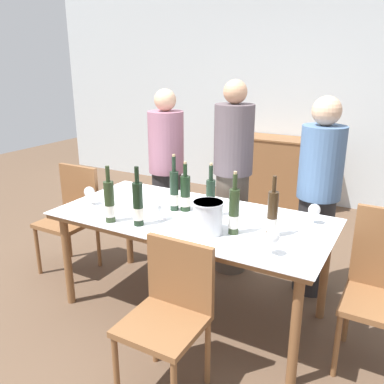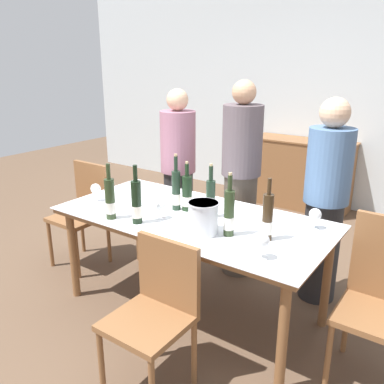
{
  "view_description": "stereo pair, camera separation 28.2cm",
  "coord_description": "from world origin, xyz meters",
  "px_view_note": "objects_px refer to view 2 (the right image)",
  "views": [
    {
      "loc": [
        1.31,
        -2.34,
        1.82
      ],
      "look_at": [
        0.0,
        0.0,
        0.94
      ],
      "focal_mm": 38.0,
      "sensor_mm": 36.0,
      "label": 1
    },
    {
      "loc": [
        1.55,
        -2.19,
        1.82
      ],
      "look_at": [
        0.0,
        0.0,
        0.94
      ],
      "focal_mm": 38.0,
      "sensor_mm": 36.0,
      "label": 2
    }
  ],
  "objects_px": {
    "wine_bottle_1": "(267,219)",
    "wine_glass_3": "(161,206)",
    "chair_right_end": "(382,293)",
    "chair_left_end": "(84,207)",
    "wine_bottle_6": "(176,191)",
    "person_guest_right": "(325,204)",
    "chair_near_front": "(156,306)",
    "sideboard_cabinet": "(300,173)",
    "person_guest_left": "(241,181)",
    "wine_glass_1": "(262,242)",
    "wine_glass_0": "(96,189)",
    "person_host": "(178,173)",
    "wine_bottle_0": "(110,200)",
    "wine_bottle_3": "(137,203)",
    "wine_bottle_5": "(187,194)",
    "dining_table": "(192,225)",
    "wine_glass_2": "(315,215)",
    "wine_bottle_2": "(211,199)",
    "wine_bottle_4": "(229,214)",
    "ice_bucket": "(203,217)"
  },
  "relations": [
    {
      "from": "wine_bottle_1",
      "to": "wine_glass_3",
      "type": "distance_m",
      "value": 0.76
    },
    {
      "from": "chair_right_end",
      "to": "chair_left_end",
      "type": "relative_size",
      "value": 1.05
    },
    {
      "from": "wine_bottle_6",
      "to": "wine_glass_3",
      "type": "xyz_separation_m",
      "value": [
        0.02,
        -0.2,
        -0.05
      ]
    },
    {
      "from": "person_guest_right",
      "to": "chair_near_front",
      "type": "bearing_deg",
      "value": -107.56
    },
    {
      "from": "sideboard_cabinet",
      "to": "person_guest_left",
      "type": "distance_m",
      "value": 2.01
    },
    {
      "from": "wine_glass_1",
      "to": "wine_glass_0",
      "type": "bearing_deg",
      "value": 174.98
    },
    {
      "from": "wine_bottle_6",
      "to": "wine_glass_1",
      "type": "relative_size",
      "value": 2.83
    },
    {
      "from": "wine_glass_1",
      "to": "person_guest_right",
      "type": "bearing_deg",
      "value": 88.61
    },
    {
      "from": "wine_bottle_1",
      "to": "person_host",
      "type": "xyz_separation_m",
      "value": [
        -1.32,
        0.84,
        -0.12
      ]
    },
    {
      "from": "wine_bottle_0",
      "to": "wine_bottle_3",
      "type": "relative_size",
      "value": 0.97
    },
    {
      "from": "wine_bottle_3",
      "to": "wine_glass_3",
      "type": "relative_size",
      "value": 3.06
    },
    {
      "from": "wine_bottle_5",
      "to": "wine_glass_3",
      "type": "distance_m",
      "value": 0.25
    },
    {
      "from": "chair_left_end",
      "to": "chair_near_front",
      "type": "height_order",
      "value": "chair_left_end"
    },
    {
      "from": "wine_bottle_0",
      "to": "wine_bottle_5",
      "type": "relative_size",
      "value": 1.07
    },
    {
      "from": "dining_table",
      "to": "chair_right_end",
      "type": "relative_size",
      "value": 1.98
    },
    {
      "from": "wine_bottle_1",
      "to": "wine_glass_2",
      "type": "bearing_deg",
      "value": 62.0
    },
    {
      "from": "wine_glass_0",
      "to": "chair_right_end",
      "type": "relative_size",
      "value": 0.15
    },
    {
      "from": "wine_bottle_0",
      "to": "wine_glass_3",
      "type": "height_order",
      "value": "wine_bottle_0"
    },
    {
      "from": "person_guest_left",
      "to": "wine_bottle_1",
      "type": "bearing_deg",
      "value": -52.15
    },
    {
      "from": "wine_glass_2",
      "to": "person_guest_right",
      "type": "distance_m",
      "value": 0.46
    },
    {
      "from": "sideboard_cabinet",
      "to": "wine_bottle_2",
      "type": "height_order",
      "value": "wine_bottle_2"
    },
    {
      "from": "wine_glass_1",
      "to": "chair_right_end",
      "type": "bearing_deg",
      "value": 34.06
    },
    {
      "from": "wine_bottle_5",
      "to": "wine_bottle_4",
      "type": "bearing_deg",
      "value": -24.01
    },
    {
      "from": "wine_glass_1",
      "to": "person_host",
      "type": "relative_size",
      "value": 0.09
    },
    {
      "from": "chair_near_front",
      "to": "wine_bottle_5",
      "type": "bearing_deg",
      "value": 114.4
    },
    {
      "from": "wine_bottle_1",
      "to": "person_guest_left",
      "type": "relative_size",
      "value": 0.24
    },
    {
      "from": "wine_bottle_4",
      "to": "person_host",
      "type": "xyz_separation_m",
      "value": [
        -1.09,
        0.92,
        -0.12
      ]
    },
    {
      "from": "wine_bottle_2",
      "to": "wine_glass_3",
      "type": "xyz_separation_m",
      "value": [
        -0.27,
        -0.23,
        -0.04
      ]
    },
    {
      "from": "wine_glass_2",
      "to": "wine_glass_3",
      "type": "xyz_separation_m",
      "value": [
        -0.93,
        -0.44,
        -0.0
      ]
    },
    {
      "from": "wine_bottle_1",
      "to": "wine_bottle_6",
      "type": "bearing_deg",
      "value": 172.48
    },
    {
      "from": "wine_bottle_1",
      "to": "person_guest_left",
      "type": "xyz_separation_m",
      "value": [
        -0.61,
        0.79,
        -0.06
      ]
    },
    {
      "from": "wine_glass_0",
      "to": "wine_bottle_6",
      "type": "bearing_deg",
      "value": 18.86
    },
    {
      "from": "wine_bottle_2",
      "to": "chair_left_end",
      "type": "distance_m",
      "value": 1.43
    },
    {
      "from": "chair_left_end",
      "to": "wine_bottle_1",
      "type": "bearing_deg",
      "value": -4.41
    },
    {
      "from": "wine_bottle_3",
      "to": "wine_bottle_4",
      "type": "bearing_deg",
      "value": 16.51
    },
    {
      "from": "wine_bottle_6",
      "to": "person_guest_right",
      "type": "bearing_deg",
      "value": 37.71
    },
    {
      "from": "ice_bucket",
      "to": "wine_bottle_1",
      "type": "xyz_separation_m",
      "value": [
        0.37,
        0.14,
        0.03
      ]
    },
    {
      "from": "wine_glass_2",
      "to": "person_guest_left",
      "type": "bearing_deg",
      "value": 150.42
    },
    {
      "from": "wine_bottle_1",
      "to": "person_guest_left",
      "type": "bearing_deg",
      "value": 127.85
    },
    {
      "from": "wine_bottle_6",
      "to": "person_guest_right",
      "type": "xyz_separation_m",
      "value": [
        0.88,
        0.68,
        -0.12
      ]
    },
    {
      "from": "wine_bottle_3",
      "to": "wine_bottle_6",
      "type": "distance_m",
      "value": 0.36
    },
    {
      "from": "wine_bottle_0",
      "to": "wine_glass_2",
      "type": "height_order",
      "value": "wine_bottle_0"
    },
    {
      "from": "chair_near_front",
      "to": "wine_bottle_1",
      "type": "bearing_deg",
      "value": 62.04
    },
    {
      "from": "wine_bottle_3",
      "to": "person_guest_left",
      "type": "height_order",
      "value": "person_guest_left"
    },
    {
      "from": "wine_bottle_0",
      "to": "wine_glass_0",
      "type": "xyz_separation_m",
      "value": [
        -0.36,
        0.19,
        -0.04
      ]
    },
    {
      "from": "chair_right_end",
      "to": "person_guest_right",
      "type": "distance_m",
      "value": 0.88
    },
    {
      "from": "person_host",
      "to": "person_guest_left",
      "type": "distance_m",
      "value": 0.71
    },
    {
      "from": "wine_bottle_6",
      "to": "chair_left_end",
      "type": "distance_m",
      "value": 1.16
    },
    {
      "from": "dining_table",
      "to": "chair_near_front",
      "type": "height_order",
      "value": "chair_near_front"
    },
    {
      "from": "wine_bottle_5",
      "to": "chair_right_end",
      "type": "distance_m",
      "value": 1.41
    }
  ]
}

